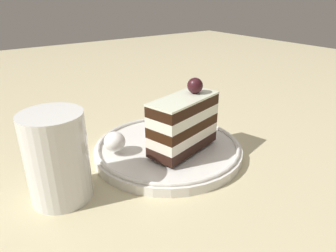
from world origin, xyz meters
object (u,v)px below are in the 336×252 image
at_px(dessert_plate, 168,148).
at_px(cake_slice, 184,123).
at_px(whipped_cream_dollop, 115,142).
at_px(fork, 160,124).
at_px(drink_glass_near, 58,162).

height_order(dessert_plate, cake_slice, cake_slice).
height_order(dessert_plate, whipped_cream_dollop, whipped_cream_dollop).
bearing_deg(fork, whipped_cream_dollop, -70.48).
bearing_deg(cake_slice, whipped_cream_dollop, -120.85).
xyz_separation_m(fork, drink_glass_near, (0.08, -0.21, 0.03)).
bearing_deg(dessert_plate, cake_slice, 20.12).
height_order(whipped_cream_dollop, drink_glass_near, drink_glass_near).
bearing_deg(cake_slice, dessert_plate, -159.88).
height_order(dessert_plate, fork, fork).
distance_m(cake_slice, whipped_cream_dollop, 0.11).
xyz_separation_m(cake_slice, whipped_cream_dollop, (-0.05, -0.09, -0.03)).
height_order(fork, drink_glass_near, drink_glass_near).
relative_size(cake_slice, drink_glass_near, 1.08).
distance_m(dessert_plate, fork, 0.07).
relative_size(whipped_cream_dollop, fork, 0.40).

